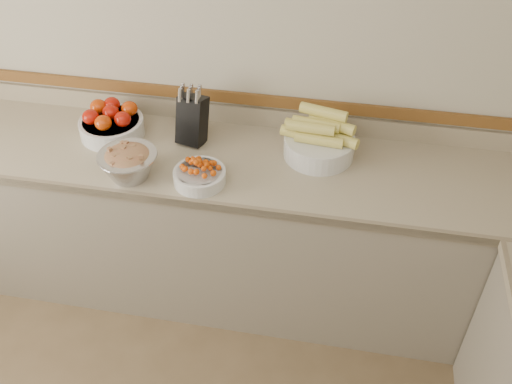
% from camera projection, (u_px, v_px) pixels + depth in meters
% --- Properties ---
extents(back_wall, '(4.00, 0.00, 4.00)m').
position_uv_depth(back_wall, '(209.00, 48.00, 2.70)').
color(back_wall, '#B9B098').
rests_on(back_wall, ground_plane).
extents(counter_back, '(4.00, 0.65, 1.08)m').
position_uv_depth(counter_back, '(202.00, 223.00, 3.01)').
color(counter_back, gray).
rests_on(counter_back, ground_plane).
extents(knife_block, '(0.16, 0.18, 0.31)m').
position_uv_depth(knife_block, '(192.00, 119.00, 2.74)').
color(knife_block, black).
rests_on(knife_block, counter_back).
extents(tomato_bowl, '(0.32, 0.32, 0.16)m').
position_uv_depth(tomato_bowl, '(111.00, 123.00, 2.81)').
color(tomato_bowl, silver).
rests_on(tomato_bowl, counter_back).
extents(cherry_tomato_bowl, '(0.24, 0.24, 0.13)m').
position_uv_depth(cherry_tomato_bowl, '(199.00, 174.00, 2.54)').
color(cherry_tomato_bowl, silver).
rests_on(cherry_tomato_bowl, counter_back).
extents(corn_bowl, '(0.37, 0.34, 0.25)m').
position_uv_depth(corn_bowl, '(319.00, 141.00, 2.67)').
color(corn_bowl, silver).
rests_on(corn_bowl, counter_back).
extents(rhubarb_bowl, '(0.27, 0.27, 0.15)m').
position_uv_depth(rhubarb_bowl, '(128.00, 163.00, 2.55)').
color(rhubarb_bowl, '#B2B2BA').
rests_on(rhubarb_bowl, counter_back).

